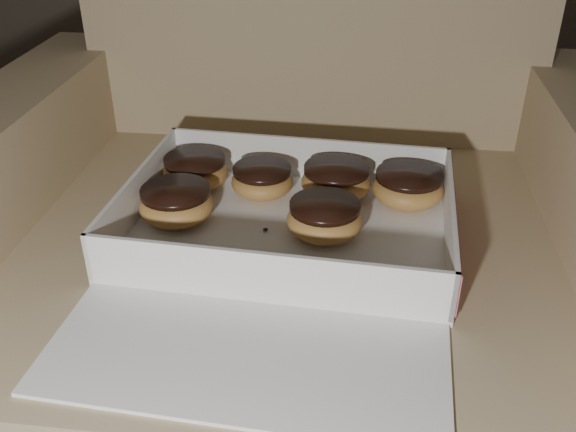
# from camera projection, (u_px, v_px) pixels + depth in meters

# --- Properties ---
(armchair) EXTENTS (1.00, 0.85, 1.05)m
(armchair) POSITION_uv_depth(u_px,v_px,m) (295.00, 278.00, 1.05)
(armchair) COLOR #9F8865
(armchair) RESTS_ON floor
(bakery_box) EXTENTS (0.47, 0.55, 0.07)m
(bakery_box) POSITION_uv_depth(u_px,v_px,m) (284.00, 242.00, 0.86)
(bakery_box) COLOR white
(bakery_box) RESTS_ON armchair
(donut_a) EXTENTS (0.10, 0.10, 0.05)m
(donut_a) POSITION_uv_depth(u_px,v_px,m) (325.00, 218.00, 0.88)
(donut_a) COLOR #CB8A46
(donut_a) RESTS_ON bakery_box
(donut_b) EXTENTS (0.10, 0.10, 0.05)m
(donut_b) POSITION_uv_depth(u_px,v_px,m) (195.00, 171.00, 1.00)
(donut_b) COLOR #CB8A46
(donut_b) RESTS_ON bakery_box
(donut_c) EXTENTS (0.11, 0.11, 0.05)m
(donut_c) POSITION_uv_depth(u_px,v_px,m) (336.00, 181.00, 0.97)
(donut_c) COLOR #CB8A46
(donut_c) RESTS_ON bakery_box
(donut_d) EXTENTS (0.11, 0.11, 0.05)m
(donut_d) POSITION_uv_depth(u_px,v_px,m) (408.00, 187.00, 0.95)
(donut_d) COLOR #CB8A46
(donut_d) RESTS_ON bakery_box
(donut_e) EXTENTS (0.10, 0.10, 0.05)m
(donut_e) POSITION_uv_depth(u_px,v_px,m) (262.00, 180.00, 0.98)
(donut_e) COLOR #CB8A46
(donut_e) RESTS_ON bakery_box
(donut_f) EXTENTS (0.11, 0.11, 0.05)m
(donut_f) POSITION_uv_depth(u_px,v_px,m) (176.00, 203.00, 0.91)
(donut_f) COLOR #CB8A46
(donut_f) RESTS_ON bakery_box
(crumb_a) EXTENTS (0.01, 0.01, 0.00)m
(crumb_a) POSITION_uv_depth(u_px,v_px,m) (188.00, 249.00, 0.86)
(crumb_a) COLOR black
(crumb_a) RESTS_ON bakery_box
(crumb_b) EXTENTS (0.01, 0.01, 0.00)m
(crumb_b) POSITION_uv_depth(u_px,v_px,m) (436.00, 301.00, 0.76)
(crumb_b) COLOR black
(crumb_b) RESTS_ON bakery_box
(crumb_c) EXTENTS (0.01, 0.01, 0.00)m
(crumb_c) POSITION_uv_depth(u_px,v_px,m) (206.00, 251.00, 0.85)
(crumb_c) COLOR black
(crumb_c) RESTS_ON bakery_box
(crumb_d) EXTENTS (0.01, 0.01, 0.00)m
(crumb_d) POSITION_uv_depth(u_px,v_px,m) (139.00, 273.00, 0.81)
(crumb_d) COLOR black
(crumb_d) RESTS_ON bakery_box
(crumb_e) EXTENTS (0.01, 0.01, 0.00)m
(crumb_e) POSITION_uv_depth(u_px,v_px,m) (266.00, 230.00, 0.90)
(crumb_e) COLOR black
(crumb_e) RESTS_ON bakery_box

